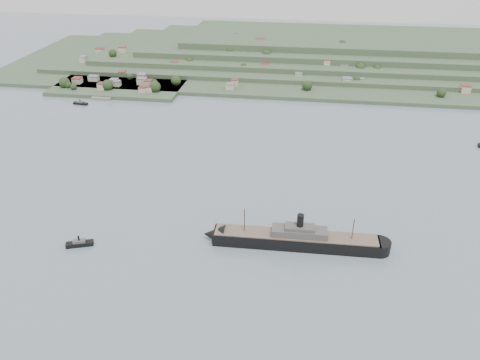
# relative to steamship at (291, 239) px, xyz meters

# --- Properties ---
(ground) EXTENTS (1400.00, 1400.00, 0.00)m
(ground) POSITION_rel_steamship_xyz_m (-15.65, 30.67, -5.05)
(ground) COLOR slate
(ground) RESTS_ON ground
(far_peninsula) EXTENTS (760.00, 309.00, 30.00)m
(far_peninsula) POSITION_rel_steamship_xyz_m (12.26, 423.77, 6.83)
(far_peninsula) COLOR #3B5236
(far_peninsula) RESTS_ON ground
(steamship) EXTENTS (113.92, 15.89, 27.33)m
(steamship) POSITION_rel_steamship_xyz_m (0.00, 0.00, 0.00)
(steamship) COLOR black
(steamship) RESTS_ON ground
(tugboat) EXTENTS (16.90, 9.44, 7.37)m
(tugboat) POSITION_rel_steamship_xyz_m (-128.03, -18.97, -3.25)
(tugboat) COLOR black
(tugboat) RESTS_ON ground
(ferry_west) EXTENTS (16.43, 6.39, 6.00)m
(ferry_west) POSITION_rel_steamship_xyz_m (-236.80, 216.86, -3.60)
(ferry_west) COLOR black
(ferry_west) RESTS_ON ground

